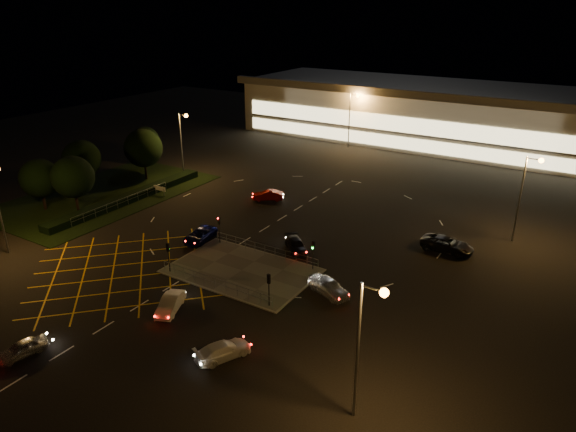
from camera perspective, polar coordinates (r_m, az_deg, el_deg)
The scene contains 26 objects.
ground at distance 54.92m, azimuth -5.60°, elevation -4.75°, with size 180.00×180.00×0.00m, color black.
pedestrian_island at distance 52.41m, azimuth -5.16°, elevation -6.07°, with size 14.00×9.00×0.12m, color #4C4944.
grass_verge at distance 77.33m, azimuth -19.67°, elevation 2.28°, with size 18.00×30.00×0.08m, color black.
hedge at distance 73.50m, azimuth -17.23°, elevation 1.94°, with size 2.00×26.00×1.00m, color black.
supermarket at distance 106.73m, azimuth 15.06°, elevation 11.09°, with size 72.00×26.50×10.50m.
streetlight_se at distance 32.19m, azimuth 8.60°, elevation -12.83°, with size 1.78×0.56×10.03m.
streetlight_nw at distance 80.09m, azimuth -11.61°, elevation 8.70°, with size 1.78×0.56×10.03m.
streetlight_ne at distance 61.64m, azimuth 24.94°, elevation 2.90°, with size 1.78×0.56×10.03m.
streetlight_far_left at distance 96.96m, azimuth 7.10°, elevation 11.34°, with size 1.78×0.56×10.03m.
signal_sw at distance 52.29m, azimuth -13.18°, elevation -3.84°, with size 0.28×0.30×3.15m.
signal_se at distance 45.39m, azimuth -2.14°, elevation -7.49°, with size 0.28×0.30×3.15m.
signal_nw at distance 57.60m, azimuth -7.68°, elevation -0.90°, with size 0.28×0.30×3.15m.
signal_ne at distance 51.42m, azimuth 2.81°, elevation -3.70°, with size 0.28×0.30×3.15m.
tree_a at distance 73.30m, azimuth -25.87°, elevation 3.78°, with size 5.04×5.04×6.86m.
tree_b at distance 79.07m, azimuth -21.96°, elevation 5.90°, with size 5.40×5.40×7.35m.
tree_c at distance 80.84m, azimuth -15.78°, elevation 7.26°, with size 5.76×5.76×7.84m.
tree_d at distance 89.29m, azimuth -15.59°, elevation 8.06°, with size 4.68×4.68×6.37m.
tree_e at distance 71.03m, azimuth -22.80°, elevation 4.01°, with size 5.40×5.40×7.35m.
car_near_silver at distance 45.41m, azimuth -27.44°, elevation -12.93°, with size 1.48×3.68×1.25m, color silver.
car_queue_white at distance 46.84m, azimuth -12.95°, elevation -9.48°, with size 1.44×4.14×1.36m, color silver.
car_left_blue at distance 59.35m, azimuth -9.76°, elevation -2.10°, with size 2.22×4.83×1.34m, color #0B0E42.
car_far_dkgrey at distance 56.21m, azimuth 0.89°, elevation -3.25°, with size 1.76×4.33×1.26m, color black.
car_right_silver at distance 48.17m, azimuth 4.53°, elevation -7.81°, with size 1.85×4.61×1.57m, color silver.
car_circ_red at distance 70.64m, azimuth -2.25°, elevation 2.31°, with size 1.46×4.20×1.38m, color maroon.
car_east_grey at distance 58.65m, azimuth 17.27°, elevation -3.02°, with size 2.60×5.64×1.57m, color black.
car_approach_white at distance 40.68m, azimuth -7.24°, elevation -14.57°, with size 1.79×4.41×1.28m, color beige.
Camera 1 is at (30.07, -38.53, 25.04)m, focal length 32.00 mm.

